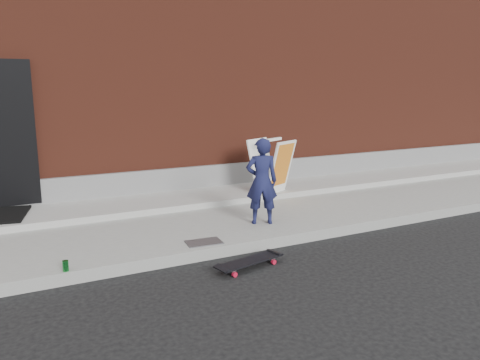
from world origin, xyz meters
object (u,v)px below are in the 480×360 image
skateboard (249,262)px  soda_can (66,266)px  pizza_sign (272,166)px  child (262,181)px

skateboard → soda_can: size_ratio=7.55×
skateboard → pizza_sign: (1.75, 2.43, 0.65)m
skateboard → pizza_sign: bearing=54.2°
child → pizza_sign: bearing=-104.1°
child → pizza_sign: (0.96, 1.31, -0.04)m
soda_can → skateboard: bearing=-14.2°
child → pizza_sign: child is taller
pizza_sign → soda_can: bearing=-152.8°
child → soda_can: (-2.79, -0.61, -0.57)m
skateboard → child: bearing=54.6°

